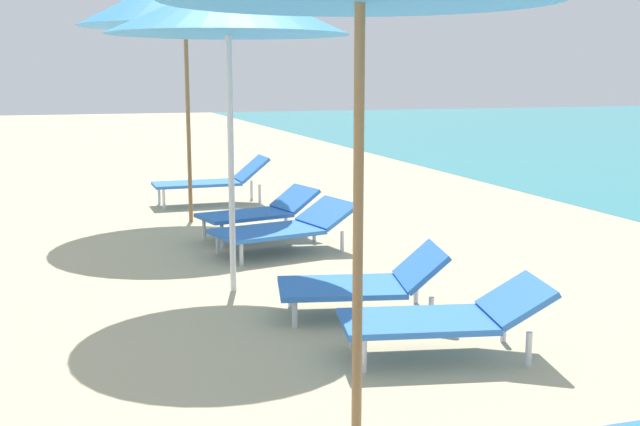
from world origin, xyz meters
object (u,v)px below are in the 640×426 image
object	(u,v)px
lounger_third_shoreside	(446,316)
lounger_farthest_shoreside	(213,180)
lounger_fourth_shoreside	(285,226)
lounger_farthest_inland	(259,211)
umbrella_fourth	(228,7)
lounger_fourth_inland	(364,282)

from	to	relation	value
lounger_third_shoreside	lounger_farthest_shoreside	world-z (taller)	lounger_farthest_shoreside
lounger_fourth_shoreside	lounger_farthest_inland	bearing A→B (deg)	-96.05
umbrella_fourth	lounger_fourth_shoreside	size ratio (longest dim) A/B	1.71
lounger_third_shoreside	lounger_farthest_inland	world-z (taller)	lounger_farthest_inland
lounger_fourth_shoreside	lounger_farthest_shoreside	bearing A→B (deg)	-99.91
lounger_fourth_shoreside	lounger_farthest_shoreside	size ratio (longest dim) A/B	0.96
lounger_fourth_inland	lounger_farthest_inland	size ratio (longest dim) A/B	0.97
lounger_fourth_inland	lounger_farthest_shoreside	xyz separation A→B (m)	(-0.15, 5.41, 0.08)
lounger_third_shoreside	lounger_fourth_shoreside	distance (m)	3.19
lounger_fourth_shoreside	lounger_farthest_inland	distance (m)	0.75
lounger_fourth_inland	lounger_farthest_inland	bearing A→B (deg)	-75.63
lounger_farthest_shoreside	lounger_farthest_inland	xyz separation A→B (m)	(0.06, -2.47, -0.03)
umbrella_fourth	lounger_fourth_shoreside	bearing A→B (deg)	57.47
lounger_fourth_inland	lounger_fourth_shoreside	bearing A→B (deg)	-77.20
lounger_farthest_inland	lounger_fourth_shoreside	bearing A→B (deg)	83.37
umbrella_fourth	lounger_fourth_inland	xyz separation A→B (m)	(0.80, -0.95, -2.05)
lounger_fourth_shoreside	lounger_farthest_shoreside	xyz separation A→B (m)	(-0.14, 3.21, 0.07)
lounger_farthest_shoreside	lounger_third_shoreside	bearing A→B (deg)	91.89
lounger_third_shoreside	lounger_farthest_inland	bearing A→B (deg)	-74.45
lounger_fourth_shoreside	umbrella_fourth	bearing A→B (deg)	45.09
umbrella_fourth	lounger_fourth_shoreside	world-z (taller)	umbrella_fourth
lounger_third_shoreside	lounger_fourth_shoreside	bearing A→B (deg)	-75.05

